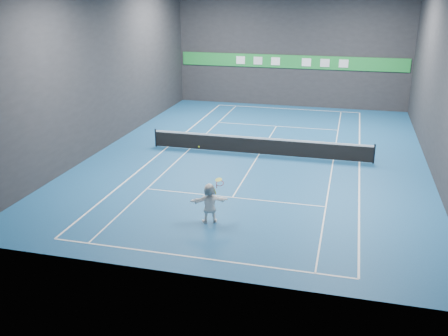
% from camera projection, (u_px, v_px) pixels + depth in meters
% --- Properties ---
extents(ground, '(26.00, 26.00, 0.00)m').
position_uv_depth(ground, '(259.00, 154.00, 28.10)').
color(ground, navy).
rests_on(ground, ground).
extents(wall_back, '(18.00, 0.10, 9.00)m').
position_uv_depth(wall_back, '(292.00, 48.00, 38.45)').
color(wall_back, '#252527').
rests_on(wall_back, ground).
extents(wall_front, '(18.00, 0.10, 9.00)m').
position_uv_depth(wall_front, '(181.00, 142.00, 14.74)').
color(wall_front, '#252527').
rests_on(wall_front, ground).
extents(wall_left, '(0.10, 26.00, 9.00)m').
position_uv_depth(wall_left, '(107.00, 68.00, 28.71)').
color(wall_left, '#252527').
rests_on(wall_left, ground).
extents(wall_right, '(0.10, 26.00, 9.00)m').
position_uv_depth(wall_right, '(441.00, 82.00, 24.47)').
color(wall_right, '#252527').
rests_on(wall_right, ground).
extents(baseline_near, '(10.98, 0.08, 0.01)m').
position_uv_depth(baseline_near, '(195.00, 257.00, 17.26)').
color(baseline_near, white).
rests_on(baseline_near, ground).
extents(baseline_far, '(10.98, 0.08, 0.01)m').
position_uv_depth(baseline_far, '(287.00, 109.00, 38.95)').
color(baseline_far, white).
rests_on(baseline_far, ground).
extents(sideline_doubles_left, '(0.08, 23.78, 0.01)m').
position_uv_depth(sideline_doubles_left, '(167.00, 147.00, 29.39)').
color(sideline_doubles_left, white).
rests_on(sideline_doubles_left, ground).
extents(sideline_doubles_right, '(0.08, 23.78, 0.01)m').
position_uv_depth(sideline_doubles_right, '(359.00, 162.00, 26.81)').
color(sideline_doubles_right, white).
rests_on(sideline_doubles_right, ground).
extents(sideline_singles_left, '(0.06, 23.78, 0.01)m').
position_uv_depth(sideline_singles_left, '(190.00, 149.00, 29.07)').
color(sideline_singles_left, white).
rests_on(sideline_singles_left, ground).
extents(sideline_singles_right, '(0.06, 23.78, 0.01)m').
position_uv_depth(sideline_singles_right, '(333.00, 160.00, 27.14)').
color(sideline_singles_right, white).
rests_on(sideline_singles_right, ground).
extents(service_line_near, '(8.23, 0.06, 0.01)m').
position_uv_depth(service_line_near, '(232.00, 197.00, 22.27)').
color(service_line_near, white).
rests_on(service_line_near, ground).
extents(service_line_far, '(8.23, 0.06, 0.01)m').
position_uv_depth(service_line_far, '(276.00, 126.00, 33.94)').
color(service_line_far, white).
rests_on(service_line_far, ground).
extents(center_service_line, '(0.06, 12.80, 0.01)m').
position_uv_depth(center_service_line, '(259.00, 154.00, 28.10)').
color(center_service_line, white).
rests_on(center_service_line, ground).
extents(player, '(1.58, 1.04, 1.63)m').
position_uv_depth(player, '(210.00, 203.00, 19.65)').
color(player, white).
rests_on(player, ground).
extents(tennis_ball, '(0.07, 0.07, 0.07)m').
position_uv_depth(tennis_ball, '(199.00, 147.00, 18.95)').
color(tennis_ball, '#B3DB24').
rests_on(tennis_ball, player).
extents(tennis_net, '(12.50, 0.10, 1.07)m').
position_uv_depth(tennis_net, '(259.00, 145.00, 27.92)').
color(tennis_net, black).
rests_on(tennis_net, ground).
extents(sponsor_banner, '(17.64, 0.11, 1.00)m').
position_uv_depth(sponsor_banner, '(291.00, 62.00, 38.72)').
color(sponsor_banner, '#1E8C35').
rests_on(sponsor_banner, wall_back).
extents(tennis_racket, '(0.43, 0.39, 0.70)m').
position_uv_depth(tennis_racket, '(219.00, 184.00, 19.33)').
color(tennis_racket, '#B31413').
rests_on(tennis_racket, player).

